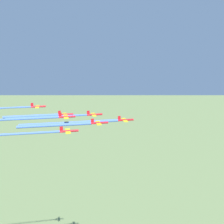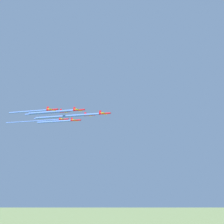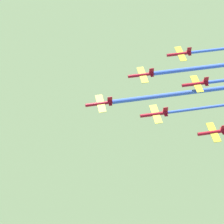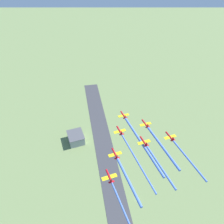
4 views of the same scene
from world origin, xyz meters
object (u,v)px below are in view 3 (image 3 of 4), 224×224
(jet_0, at_px, (100,104))
(jet_1, at_px, (155,114))
(jet_4, at_px, (196,84))
(jet_2, at_px, (142,75))
(jet_5, at_px, (180,54))
(jet_3, at_px, (213,132))

(jet_0, bearing_deg, jet_1, -120.47)
(jet_4, bearing_deg, jet_1, 120.47)
(jet_2, bearing_deg, jet_0, 120.47)
(jet_1, xyz_separation_m, jet_4, (-15.20, -9.08, 1.85))
(jet_2, distance_m, jet_4, 17.77)
(jet_4, bearing_deg, jet_5, 0.00)
(jet_0, distance_m, jet_2, 17.79)
(jet_2, height_order, jet_4, jet_4)
(jet_4, bearing_deg, jet_0, 90.00)
(jet_5, bearing_deg, jet_3, -180.00)
(jet_0, bearing_deg, jet_4, -90.00)
(jet_2, relative_size, jet_3, 1.00)
(jet_0, relative_size, jet_1, 1.00)
(jet_2, bearing_deg, jet_4, -120.47)
(jet_4, bearing_deg, jet_2, 59.53)
(jet_1, distance_m, jet_3, 17.77)
(jet_0, bearing_deg, jet_5, -59.53)
(jet_0, bearing_deg, jet_3, -120.47)
(jet_2, bearing_deg, jet_5, -59.53)
(jet_1, height_order, jet_3, jet_1)
(jet_3, height_order, jet_4, jet_4)
(jet_0, height_order, jet_3, jet_0)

